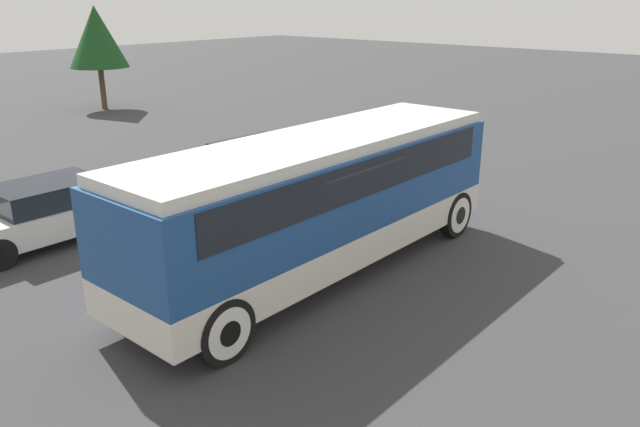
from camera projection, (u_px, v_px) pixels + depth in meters
name	position (u px, v px, depth m)	size (l,w,h in m)	color
ground_plane	(320.00, 272.00, 13.31)	(120.00, 120.00, 0.00)	#38383A
tour_bus	(323.00, 191.00, 12.79)	(9.35, 2.51, 2.94)	silver
parked_car_near	(257.00, 161.00, 19.55)	(4.69, 1.91, 1.35)	black
parked_car_mid	(55.00, 210.00, 14.90)	(4.53, 1.90, 1.45)	silver
tree_center	(97.00, 37.00, 31.31)	(2.93, 2.93, 5.14)	brown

